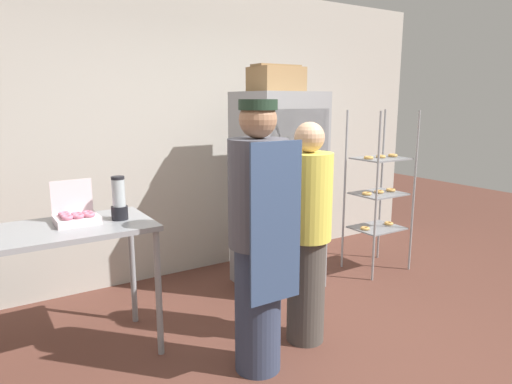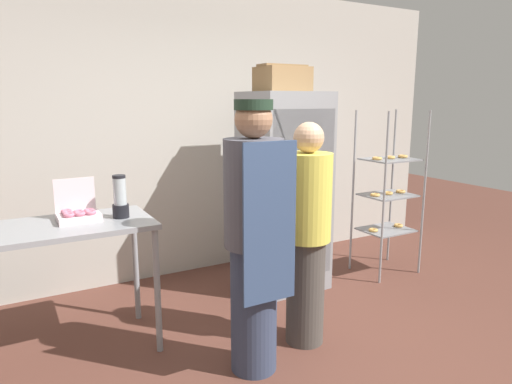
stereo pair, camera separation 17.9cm
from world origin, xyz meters
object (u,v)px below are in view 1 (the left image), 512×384
(refrigerator, at_px, (278,191))
(donut_box, at_px, (76,216))
(baking_rack, at_px, (379,192))
(cardboard_storage_box, at_px, (276,79))
(person_baker, at_px, (258,236))
(person_customer, at_px, (307,233))
(blender_pitcher, at_px, (119,200))

(refrigerator, bearing_deg, donut_box, -172.31)
(baking_rack, height_order, cardboard_storage_box, cardboard_storage_box)
(person_baker, height_order, person_customer, person_baker)
(donut_box, xyz_separation_m, person_baker, (0.91, -0.85, -0.07))
(refrigerator, distance_m, person_baker, 1.44)
(cardboard_storage_box, bearing_deg, donut_box, -170.03)
(blender_pitcher, bearing_deg, donut_box, 168.05)
(refrigerator, distance_m, person_customer, 1.07)
(refrigerator, xyz_separation_m, donut_box, (-1.84, -0.25, 0.07))
(refrigerator, height_order, person_baker, refrigerator)
(blender_pitcher, bearing_deg, person_baker, -51.21)
(donut_box, distance_m, person_customer, 1.59)
(donut_box, relative_size, person_baker, 0.16)
(refrigerator, relative_size, person_baker, 1.04)
(refrigerator, distance_m, cardboard_storage_box, 1.03)
(baking_rack, distance_m, donut_box, 2.95)
(refrigerator, relative_size, baking_rack, 1.10)
(baking_rack, relative_size, blender_pitcher, 5.45)
(donut_box, bearing_deg, cardboard_storage_box, 9.97)
(refrigerator, bearing_deg, cardboard_storage_box, 76.73)
(person_baker, bearing_deg, baking_rack, 23.31)
(baking_rack, relative_size, cardboard_storage_box, 3.74)
(baking_rack, xyz_separation_m, cardboard_storage_box, (-1.09, 0.30, 1.12))
(blender_pitcher, relative_size, person_baker, 0.17)
(blender_pitcher, bearing_deg, baking_rack, 1.87)
(baking_rack, bearing_deg, person_customer, -154.05)
(baking_rack, relative_size, person_customer, 1.03)
(refrigerator, height_order, person_customer, refrigerator)
(refrigerator, bearing_deg, person_baker, -130.24)
(donut_box, bearing_deg, refrigerator, 7.69)
(blender_pitcher, bearing_deg, cardboard_storage_box, 13.68)
(donut_box, relative_size, person_customer, 0.17)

